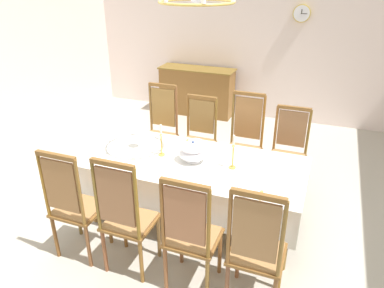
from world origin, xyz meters
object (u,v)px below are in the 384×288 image
chair_north_c (244,141)px  chair_north_d (288,151)px  spoon_secondary (262,193)px  chair_north_b (198,137)px  dining_table (196,168)px  sideboard (197,91)px  chandelier (197,1)px  chair_south_c (191,233)px  chair_north_a (160,129)px  bowl_near_left (196,142)px  spoon_primary (187,141)px  soup_tureen (193,151)px  mounted_clock (302,13)px  candlestick_west (161,143)px  bowl_near_right (247,190)px  candlestick_east (233,155)px  chair_south_a (74,203)px  chair_south_b (126,215)px  chair_south_d (256,248)px

chair_north_c → chair_north_d: bearing=179.3°
chair_north_c → spoon_secondary: (0.47, -1.31, 0.13)m
chair_north_b → dining_table: bearing=108.5°
sideboard → chandelier: chandelier is taller
chair_north_c → chair_south_c: bearing=90.0°
chair_north_c → sideboard: (-1.48, 2.27, -0.16)m
sideboard → chair_north_b: bearing=110.7°
chair_north_a → chair_north_d: (1.73, -0.01, -0.03)m
chair_south_c → chair_north_c: chair_north_c is taller
bowl_near_left → spoon_primary: size_ratio=0.98×
bowl_near_left → spoon_secondary: size_ratio=0.97×
chair_north_c → bowl_near_left: bearing=49.0°
soup_tureen → mounted_clock: bearing=79.8°
candlestick_west → bowl_near_right: (1.04, -0.39, -0.12)m
bowl_near_right → spoon_secondary: size_ratio=1.10×
bowl_near_left → mounted_clock: mounted_clock is taller
candlestick_west → candlestick_east: candlestick_east is taller
chair_south_a → soup_tureen: bearing=48.3°
spoon_primary → dining_table: bearing=-68.7°
chair_south_b → chair_north_d: size_ratio=1.09×
spoon_secondary → candlestick_east: bearing=131.0°
dining_table → chair_south_d: (0.85, -0.94, -0.06)m
chair_south_c → chair_north_a: bearing=121.9°
chair_south_b → chair_north_d: 2.21m
mounted_clock → chandelier: (-0.59, -3.46, 0.41)m
bowl_near_right → spoon_primary: bearing=137.9°
chair_north_c → spoon_secondary: size_ratio=6.88×
spoon_primary → bowl_near_left: bearing=-22.7°
dining_table → spoon_secondary: spoon_secondary is taller
chair_north_c → chair_north_d: size_ratio=1.10×
soup_tureen → chandelier: (0.03, 0.00, 1.48)m
chair_north_c → mounted_clock: bearing=-96.5°
chair_south_a → candlestick_east: bearing=36.6°
chair_south_b → chair_south_d: 1.17m
chair_north_d → chair_south_a: bearing=47.4°
chair_south_d → chair_north_d: (0.00, 1.88, -0.03)m
chair_north_c → sideboard: size_ratio=0.85×
dining_table → chair_south_b: (-0.31, -0.94, -0.06)m
dining_table → chair_north_c: chair_north_c is taller
chair_south_b → chair_south_d: (1.17, 0.00, -0.01)m
soup_tureen → chair_south_b: bearing=-106.6°
bowl_near_right → candlestick_west: bearing=159.5°
chair_north_b → chair_north_d: chair_north_d is taller
dining_table → spoon_primary: spoon_primary is taller
sideboard → chair_south_a: bearing=94.2°
chair_north_c → candlestick_east: bearing=95.7°
bowl_near_right → chair_north_c: bearing=104.4°
chair_south_d → bowl_near_right: (-0.21, 0.55, 0.16)m
chair_north_c → chair_south_d: size_ratio=1.03×
chair_north_d → chair_north_c: bearing=-0.7°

